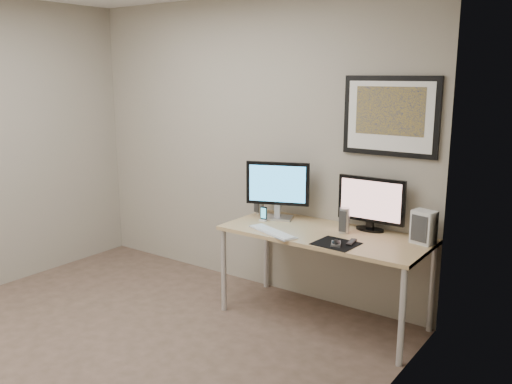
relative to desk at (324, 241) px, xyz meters
The scene contains 14 objects.
floor 1.81m from the desk, 126.53° to the right, with size 3.60×3.60×0.00m, color #4A3B2E.
room 1.66m from the desk, 137.99° to the right, with size 3.60×3.60×3.60m.
desk is the anchor object (origin of this frame).
framed_art 1.07m from the desk, 43.46° to the left, with size 0.75×0.04×0.60m.
monitor_large 0.63m from the desk, 166.49° to the left, with size 0.51×0.25×0.49m.
monitor_tv 0.47m from the desk, 44.20° to the left, with size 0.54×0.13×0.42m.
speaker_left 0.79m from the desk, 165.65° to the left, with size 0.08×0.08×0.20m, color silver.
speaker_right 0.22m from the desk, 34.49° to the left, with size 0.08×0.08×0.20m, color silver.
phone_dock 0.59m from the desk, behind, with size 0.06×0.06×0.13m, color black.
keyboard 0.41m from the desk, 142.84° to the right, with size 0.48×0.13×0.02m, color silver.
mousepad 0.30m from the desk, 45.29° to the right, with size 0.30×0.27×0.00m, color black.
mouse 0.34m from the desk, 47.53° to the right, with size 0.06×0.11×0.04m, color black.
remote 0.33m from the desk, 24.38° to the right, with size 0.04×0.15×0.02m, color black.
fan_unit 0.75m from the desk, 13.58° to the left, with size 0.16×0.12×0.24m, color silver.
Camera 1 is at (2.91, -2.23, 1.93)m, focal length 38.00 mm.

